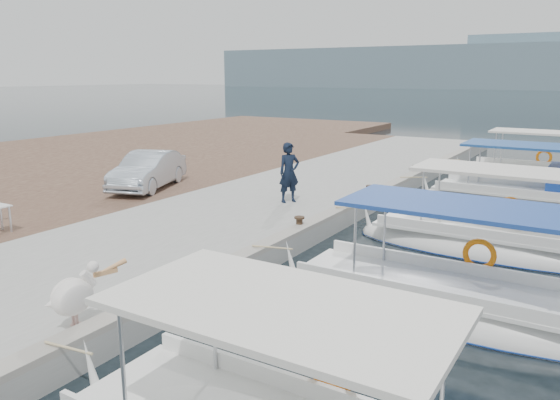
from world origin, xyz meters
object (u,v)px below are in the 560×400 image
Objects in this scene: fishing_caique_c at (489,247)px; fishing_caique_e at (532,180)px; fishing_caique_d at (520,202)px; fishing_caique_b at (449,309)px; parked_car at (148,170)px; fisherman at (289,173)px; pelican at (75,295)px.

fishing_caique_c and fishing_caique_e have the same top height.
fishing_caique_c and fishing_caique_d have the same top height.
fishing_caique_b is at bearing -88.45° from fishing_caique_c.
fishing_caique_e is at bearing 92.84° from fishing_caique_d.
parked_car is at bearing -152.46° from fishing_caique_d.
parked_car is (-11.91, -0.35, 1.04)m from fishing_caique_c.
fishing_caique_d is at bearing -15.38° from fisherman.
fisherman is (-6.04, -10.56, 1.35)m from fishing_caique_e.
fishing_caique_b is 15.48m from fishing_caique_e.
fishing_caique_d is 8.40m from fisherman.
fishing_caique_b is at bearing 44.10° from pelican.
fishing_caique_b is 3.81× the size of fisherman.
fisherman is (-1.60, 9.65, 0.43)m from pelican.
fishing_caique_d reaches higher than parked_car.
pelican is 9.79m from fisherman.
pelican is 11.40m from parked_car.
fishing_caique_c reaches higher than parked_car.
parked_car is at bearing 128.76° from pelican.
fishing_caique_b is 1.03× the size of fishing_caique_c.
pelican is at bearing -107.34° from fishing_caique_d.
fishing_caique_c is at bearing -59.72° from fisherman.
fisherman is at bearing -12.11° from parked_car.
fishing_caique_d is 13.39m from parked_car.
fishing_caique_e is 3.35× the size of fisherman.
pelican is 0.34× the size of parked_car.
fishing_caique_b is at bearing -88.91° from fishing_caique_d.
fisherman is at bearing 176.29° from fishing_caique_c.
fishing_caique_d is (-0.07, 5.82, 0.07)m from fishing_caique_c.
fishing_caique_d is 3.50× the size of fisherman.
fishing_caique_c is 10.44m from pelican.
pelican is at bearing -136.60° from fisherman.
pelican is (-4.90, -4.75, 0.92)m from fishing_caique_b.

